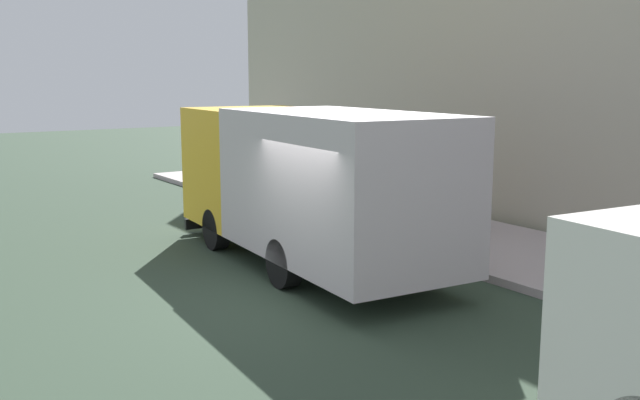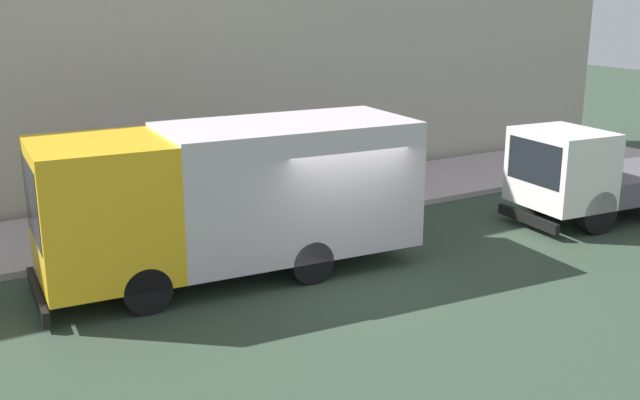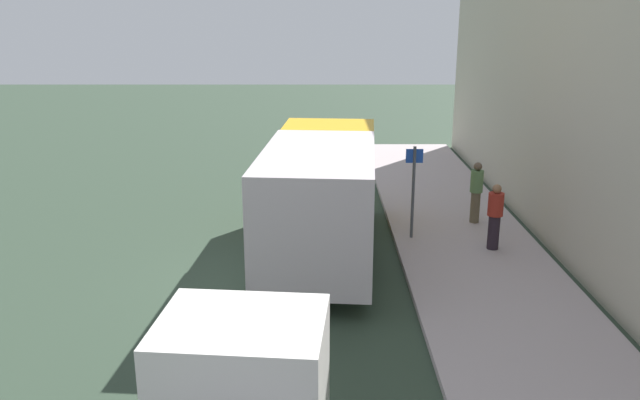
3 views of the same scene
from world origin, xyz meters
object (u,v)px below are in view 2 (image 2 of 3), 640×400
street_sign_post (144,177)px  small_flatbed_truck (596,176)px  large_utility_truck (231,193)px  pedestrian_standing (154,179)px  pedestrian_walking (64,189)px

street_sign_post → small_flatbed_truck: bearing=-109.1°
large_utility_truck → pedestrian_standing: (4.30, 0.11, -0.62)m
pedestrian_standing → pedestrian_walking: bearing=-159.9°
large_utility_truck → pedestrian_walking: large_utility_truck is taller
pedestrian_walking → large_utility_truck: bearing=47.0°
small_flatbed_truck → street_sign_post: 10.65m
pedestrian_standing → street_sign_post: 2.19m
large_utility_truck → small_flatbed_truck: large_utility_truck is taller
pedestrian_walking → street_sign_post: (-1.96, -1.26, 0.53)m
pedestrian_standing → street_sign_post: (-1.93, 0.84, 0.57)m
small_flatbed_truck → pedestrian_walking: size_ratio=3.21×
large_utility_truck → pedestrian_walking: 4.89m
small_flatbed_truck → pedestrian_walking: (5.44, 11.31, -0.02)m
street_sign_post → pedestrian_standing: bearing=-23.5°
large_utility_truck → pedestrian_walking: size_ratio=4.31×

